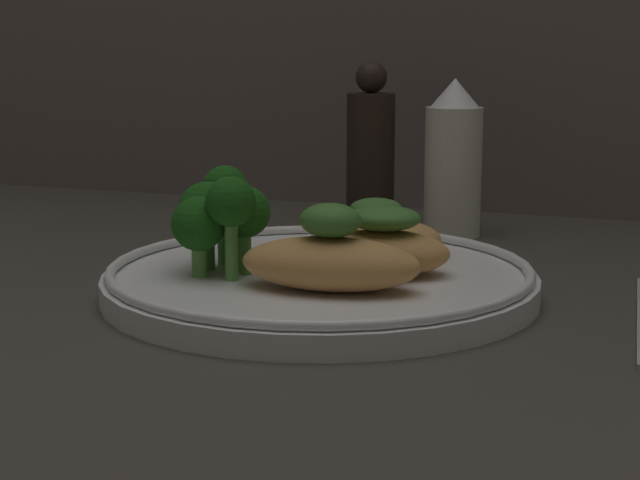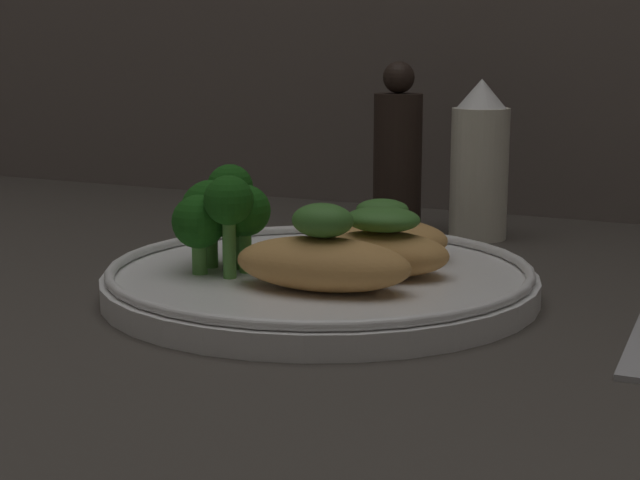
{
  "view_description": "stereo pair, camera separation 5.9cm",
  "coord_description": "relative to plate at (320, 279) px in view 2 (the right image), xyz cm",
  "views": [
    {
      "loc": [
        19.72,
        -54.02,
        14.89
      ],
      "look_at": [
        0.0,
        0.0,
        3.4
      ],
      "focal_mm": 55.0,
      "sensor_mm": 36.0,
      "label": 1
    },
    {
      "loc": [
        25.11,
        -51.73,
        14.89
      ],
      "look_at": [
        0.0,
        0.0,
        3.4
      ],
      "focal_mm": 55.0,
      "sensor_mm": 36.0,
      "label": 2
    }
  ],
  "objects": [
    {
      "name": "pepper_grinder",
      "position": [
        -3.47,
        21.4,
        5.16
      ],
      "size": [
        3.89,
        3.89,
        13.62
      ],
      "color": "black",
      "rests_on": "ground_plane"
    },
    {
      "name": "broccoli_bunch",
      "position": [
        -5.53,
        -1.89,
        4.1
      ],
      "size": [
        5.96,
        6.72,
        6.24
      ],
      "color": "#569942",
      "rests_on": "plate"
    },
    {
      "name": "sauce_bottle",
      "position": [
        3.32,
        21.4,
        4.92
      ],
      "size": [
        4.47,
        4.47,
        12.36
      ],
      "color": "silver",
      "rests_on": "ground_plane"
    },
    {
      "name": "plate",
      "position": [
        0.0,
        0.0,
        0.0
      ],
      "size": [
        26.16,
        26.16,
        2.0
      ],
      "color": "white",
      "rests_on": "ground_plane"
    },
    {
      "name": "grilled_meat_front",
      "position": [
        2.01,
        -3.81,
        2.19
      ],
      "size": [
        10.64,
        6.0,
        4.93
      ],
      "color": "tan",
      "rests_on": "plate"
    },
    {
      "name": "grilled_meat_back",
      "position": [
        1.99,
        4.93,
        1.87
      ],
      "size": [
        9.83,
        8.48,
        3.93
      ],
      "color": "tan",
      "rests_on": "plate"
    },
    {
      "name": "grilled_meat_middle",
      "position": [
        3.65,
        0.94,
        2.12
      ],
      "size": [
        8.7,
        6.17,
        4.14
      ],
      "color": "tan",
      "rests_on": "plate"
    },
    {
      "name": "ground_plane",
      "position": [
        0.0,
        0.0,
        -1.49
      ],
      "size": [
        180.0,
        180.0,
        1.0
      ],
      "primitive_type": "cube",
      "color": "#3D3833"
    }
  ]
}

